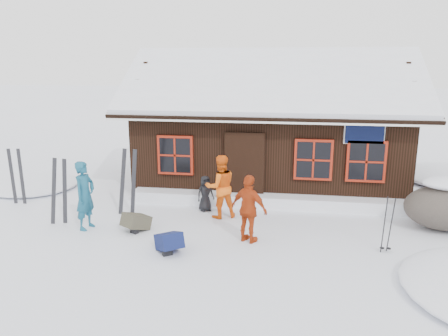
{
  "coord_description": "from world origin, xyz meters",
  "views": [
    {
      "loc": [
        2.18,
        -9.47,
        3.99
      ],
      "look_at": [
        0.49,
        1.32,
        1.3
      ],
      "focal_mm": 35.0,
      "sensor_mm": 36.0,
      "label": 1
    }
  ],
  "objects_px": {
    "boulder": "(446,206)",
    "ski_poles": "(387,226)",
    "ski_pair_left": "(59,192)",
    "skier_orange_left": "(220,187)",
    "backpack_olive": "(136,224)",
    "backpack_blue": "(169,245)",
    "skier_orange_right": "(249,209)",
    "skier_teal": "(85,195)",
    "skier_crouched": "(205,193)"
  },
  "relations": [
    {
      "from": "boulder",
      "to": "ski_poles",
      "type": "distance_m",
      "value": 2.31
    },
    {
      "from": "ski_pair_left",
      "to": "skier_orange_left",
      "type": "bearing_deg",
      "value": 13.24
    },
    {
      "from": "backpack_olive",
      "to": "skier_orange_left",
      "type": "bearing_deg",
      "value": 65.81
    },
    {
      "from": "ski_poles",
      "to": "backpack_olive",
      "type": "xyz_separation_m",
      "value": [
        -5.7,
        0.32,
        -0.43
      ]
    },
    {
      "from": "ski_pair_left",
      "to": "boulder",
      "type": "bearing_deg",
      "value": 4.36
    },
    {
      "from": "boulder",
      "to": "ski_pair_left",
      "type": "xyz_separation_m",
      "value": [
        -9.4,
        -1.11,
        0.24
      ]
    },
    {
      "from": "skier_orange_left",
      "to": "backpack_blue",
      "type": "bearing_deg",
      "value": 46.69
    },
    {
      "from": "ski_pair_left",
      "to": "backpack_blue",
      "type": "height_order",
      "value": "ski_pair_left"
    },
    {
      "from": "boulder",
      "to": "ski_poles",
      "type": "bearing_deg",
      "value": -136.26
    },
    {
      "from": "ski_pair_left",
      "to": "ski_poles",
      "type": "distance_m",
      "value": 7.74
    },
    {
      "from": "boulder",
      "to": "backpack_olive",
      "type": "height_order",
      "value": "boulder"
    },
    {
      "from": "ski_poles",
      "to": "backpack_olive",
      "type": "relative_size",
      "value": 2.12
    },
    {
      "from": "skier_orange_left",
      "to": "boulder",
      "type": "distance_m",
      "value": 5.53
    },
    {
      "from": "backpack_blue",
      "to": "skier_orange_right",
      "type": "bearing_deg",
      "value": -10.28
    },
    {
      "from": "skier_teal",
      "to": "ski_poles",
      "type": "bearing_deg",
      "value": -81.16
    },
    {
      "from": "skier_orange_left",
      "to": "ski_poles",
      "type": "xyz_separation_m",
      "value": [
        3.85,
        -1.57,
        -0.24
      ]
    },
    {
      "from": "skier_crouched",
      "to": "skier_orange_left",
      "type": "bearing_deg",
      "value": -77.65
    },
    {
      "from": "skier_teal",
      "to": "backpack_blue",
      "type": "height_order",
      "value": "skier_teal"
    },
    {
      "from": "backpack_olive",
      "to": "boulder",
      "type": "bearing_deg",
      "value": 41.56
    },
    {
      "from": "ski_pair_left",
      "to": "skier_crouched",
      "type": "bearing_deg",
      "value": 21.64
    },
    {
      "from": "ski_pair_left",
      "to": "ski_poles",
      "type": "bearing_deg",
      "value": -6.01
    },
    {
      "from": "boulder",
      "to": "ski_pair_left",
      "type": "distance_m",
      "value": 9.46
    },
    {
      "from": "boulder",
      "to": "backpack_olive",
      "type": "bearing_deg",
      "value": -170.13
    },
    {
      "from": "skier_orange_left",
      "to": "ski_pair_left",
      "type": "height_order",
      "value": "ski_pair_left"
    },
    {
      "from": "skier_orange_left",
      "to": "skier_orange_right",
      "type": "distance_m",
      "value": 1.74
    },
    {
      "from": "ski_pair_left",
      "to": "ski_poles",
      "type": "height_order",
      "value": "ski_pair_left"
    },
    {
      "from": "skier_orange_left",
      "to": "skier_crouched",
      "type": "height_order",
      "value": "skier_orange_left"
    },
    {
      "from": "skier_orange_right",
      "to": "boulder",
      "type": "height_order",
      "value": "skier_orange_right"
    },
    {
      "from": "backpack_olive",
      "to": "skier_orange_right",
      "type": "bearing_deg",
      "value": 26.68
    },
    {
      "from": "skier_orange_right",
      "to": "skier_crouched",
      "type": "relative_size",
      "value": 1.59
    },
    {
      "from": "skier_teal",
      "to": "skier_orange_left",
      "type": "xyz_separation_m",
      "value": [
        3.09,
        1.29,
        -0.01
      ]
    },
    {
      "from": "skier_teal",
      "to": "skier_crouched",
      "type": "height_order",
      "value": "skier_teal"
    },
    {
      "from": "skier_teal",
      "to": "backpack_olive",
      "type": "relative_size",
      "value": 2.82
    },
    {
      "from": "skier_orange_right",
      "to": "boulder",
      "type": "relative_size",
      "value": 0.8
    },
    {
      "from": "skier_orange_left",
      "to": "skier_crouched",
      "type": "relative_size",
      "value": 1.69
    },
    {
      "from": "skier_teal",
      "to": "boulder",
      "type": "bearing_deg",
      "value": -70.13
    },
    {
      "from": "skier_teal",
      "to": "backpack_blue",
      "type": "distance_m",
      "value": 2.66
    },
    {
      "from": "skier_orange_left",
      "to": "skier_crouched",
      "type": "distance_m",
      "value": 0.73
    },
    {
      "from": "skier_teal",
      "to": "skier_crouched",
      "type": "relative_size",
      "value": 1.71
    },
    {
      "from": "ski_pair_left",
      "to": "backpack_olive",
      "type": "height_order",
      "value": "ski_pair_left"
    },
    {
      "from": "skier_orange_left",
      "to": "ski_poles",
      "type": "relative_size",
      "value": 1.31
    },
    {
      "from": "skier_orange_left",
      "to": "backpack_blue",
      "type": "height_order",
      "value": "skier_orange_left"
    },
    {
      "from": "ski_pair_left",
      "to": "backpack_olive",
      "type": "xyz_separation_m",
      "value": [
        2.02,
        -0.17,
        -0.66
      ]
    },
    {
      "from": "skier_teal",
      "to": "skier_crouched",
      "type": "xyz_separation_m",
      "value": [
        2.61,
        1.72,
        -0.35
      ]
    },
    {
      "from": "ski_poles",
      "to": "backpack_blue",
      "type": "relative_size",
      "value": 2.06
    },
    {
      "from": "skier_crouched",
      "to": "ski_pair_left",
      "type": "distance_m",
      "value": 3.73
    },
    {
      "from": "ski_poles",
      "to": "ski_pair_left",
      "type": "bearing_deg",
      "value": 176.38
    },
    {
      "from": "backpack_blue",
      "to": "backpack_olive",
      "type": "relative_size",
      "value": 1.03
    },
    {
      "from": "skier_teal",
      "to": "ski_poles",
      "type": "xyz_separation_m",
      "value": [
        6.94,
        -0.28,
        -0.25
      ]
    },
    {
      "from": "backpack_blue",
      "to": "backpack_olive",
      "type": "height_order",
      "value": "backpack_blue"
    }
  ]
}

